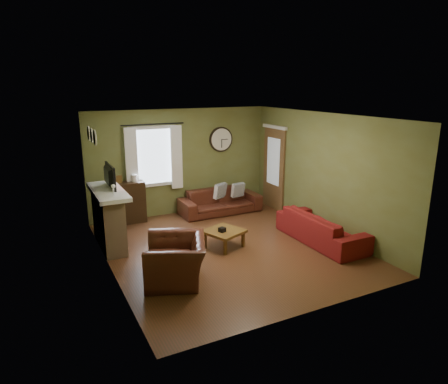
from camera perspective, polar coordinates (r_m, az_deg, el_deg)
name	(u,v)px	position (r m, az deg, el deg)	size (l,w,h in m)	color
floor	(228,248)	(8.08, 0.64, -7.96)	(4.60, 5.20, 0.00)	#512E1A
ceiling	(229,116)	(7.45, 0.70, 10.76)	(4.60, 5.20, 0.00)	white
wall_left	(106,200)	(6.95, -16.44, -1.11)	(0.00, 5.20, 2.60)	#606834
wall_right	(323,173)	(8.92, 13.93, 2.61)	(0.00, 5.20, 2.60)	#606834
wall_back	(181,162)	(9.99, -6.20, 4.29)	(4.60, 0.00, 2.60)	#606834
wall_front	(316,227)	(5.58, 13.04, -4.89)	(4.60, 0.00, 2.60)	#606834
fireplace	(108,220)	(8.29, -16.18, -3.91)	(0.40, 1.40, 1.10)	tan
firebox	(119,231)	(8.40, -14.78, -5.36)	(0.04, 0.60, 0.55)	black
mantel	(108,192)	(8.12, -16.27, 0.05)	(0.58, 1.60, 0.08)	white
tv	(106,179)	(8.22, -16.44, 1.76)	(0.60, 0.08, 0.35)	black
tv_screen	(110,176)	(8.22, -15.93, 2.20)	(0.02, 0.62, 0.36)	#994C3F
medallion_left	(95,138)	(7.54, -17.97, 7.40)	(0.28, 0.28, 0.03)	white
medallion_mid	(92,135)	(7.88, -18.38, 7.68)	(0.28, 0.28, 0.03)	white
medallion_right	(89,133)	(8.23, -18.76, 7.94)	(0.28, 0.28, 0.03)	white
window_pane	(153,156)	(9.71, -10.07, 5.03)	(1.00, 0.02, 1.30)	silver
curtain_rod	(153,124)	(9.52, -10.11, 9.51)	(0.03, 0.03, 1.50)	black
curtain_left	(132,161)	(9.49, -13.06, 4.33)	(0.28, 0.04, 1.55)	white
curtain_right	(177,157)	(9.80, -6.80, 4.95)	(0.28, 0.04, 1.55)	white
wall_clock	(221,139)	(10.29, -0.39, 7.52)	(0.64, 0.06, 0.64)	white
door	(274,169)	(10.40, 7.14, 3.29)	(0.05, 0.90, 2.10)	brown
bookshelf	(127,203)	(9.60, -13.67, -1.50)	(0.82, 0.35, 0.98)	black
book	(128,181)	(9.64, -13.62, 1.49)	(0.17, 0.22, 0.02)	brown
sofa_brown	(220,201)	(10.12, -0.56, -1.32)	(2.05, 0.80, 0.60)	#441D13
pillow_left	(238,190)	(10.22, 2.00, 0.30)	(0.35, 0.11, 0.35)	#8F959F
pillow_right	(220,191)	(10.12, -0.54, 0.17)	(0.37, 0.11, 0.37)	#8F959F
sofa_red	(321,228)	(8.51, 13.71, -4.97)	(2.10, 0.82, 0.61)	maroon
armchair	(176,260)	(6.75, -6.91, -9.60)	(1.11, 0.97, 0.72)	#441D13
coffee_table	(224,239)	(8.04, 0.01, -6.69)	(0.67, 0.67, 0.36)	brown
tissue_box	(222,230)	(7.88, -0.27, -5.44)	(0.12, 0.12, 0.09)	black
wine_glass_a	(114,190)	(7.60, -15.48, 0.25)	(0.08, 0.08, 0.22)	white
wine_glass_b	(113,190)	(7.67, -15.58, 0.30)	(0.07, 0.07, 0.20)	white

